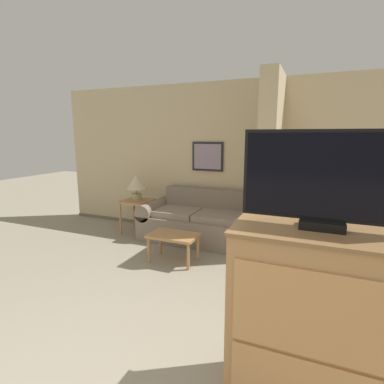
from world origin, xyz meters
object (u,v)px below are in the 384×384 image
(tv, at_px, (326,180))
(bed, at_px, (364,260))
(tv_dresser, at_px, (313,325))
(couch, at_px, (199,222))
(coffee_table, at_px, (173,238))
(table_lamp, at_px, (136,183))
(backpack, at_px, (370,220))

(tv, bearing_deg, bed, 75.19)
(tv, bearing_deg, tv_dresser, -90.00)
(couch, xyz_separation_m, tv_dresser, (1.79, -2.68, 0.30))
(coffee_table, height_order, bed, bed)
(table_lamp, height_order, bed, table_lamp)
(bed, bearing_deg, tv_dresser, -104.80)
(couch, bearing_deg, bed, -15.52)
(table_lamp, bearing_deg, backpack, -9.11)
(couch, distance_m, tv, 3.43)
(tv, bearing_deg, couch, 123.79)
(tv, xyz_separation_m, backpack, (0.56, 2.07, -0.72))
(table_lamp, bearing_deg, bed, -9.83)
(backpack, bearing_deg, table_lamp, 170.89)
(coffee_table, bearing_deg, tv_dresser, -44.04)
(coffee_table, height_order, table_lamp, table_lamp)
(bed, xyz_separation_m, backpack, (0.02, 0.04, 0.48))
(tv_dresser, relative_size, backpack, 3.14)
(couch, distance_m, coffee_table, 0.94)
(bed, bearing_deg, coffee_table, -172.79)
(couch, bearing_deg, coffee_table, -90.21)
(table_lamp, xyz_separation_m, backpack, (3.52, -0.56, -0.13))
(tv_dresser, bearing_deg, couch, 123.78)
(bed, distance_m, backpack, 0.48)
(couch, distance_m, tv_dresser, 3.24)
(table_lamp, relative_size, bed, 0.22)
(couch, relative_size, table_lamp, 4.13)
(tv_dresser, bearing_deg, coffee_table, 135.96)
(tv_dresser, bearing_deg, tv, 90.00)
(tv, bearing_deg, coffee_table, 135.97)
(coffee_table, distance_m, bed, 2.35)
(bed, relative_size, backpack, 5.35)
(tv_dresser, bearing_deg, table_lamp, 138.27)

